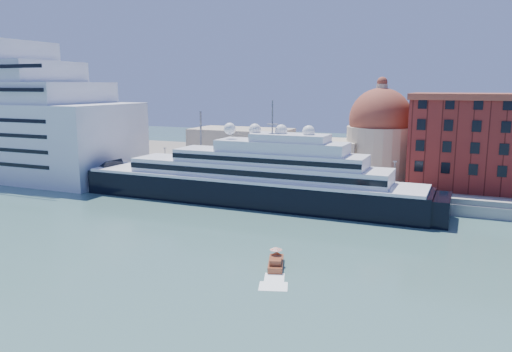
% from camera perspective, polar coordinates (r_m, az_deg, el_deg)
% --- Properties ---
extents(ground, '(400.00, 400.00, 0.00)m').
position_cam_1_polar(ground, '(96.40, -5.47, -6.08)').
color(ground, '#38615C').
rests_on(ground, ground).
extents(quay, '(180.00, 10.00, 2.50)m').
position_cam_1_polar(quay, '(126.03, 1.97, -1.53)').
color(quay, gray).
rests_on(quay, ground).
extents(land, '(260.00, 72.00, 2.00)m').
position_cam_1_polar(land, '(164.31, 7.19, 1.10)').
color(land, slate).
rests_on(land, ground).
extents(quay_fence, '(180.00, 0.10, 1.20)m').
position_cam_1_polar(quay_fence, '(121.56, 1.20, -1.08)').
color(quay_fence, slate).
rests_on(quay_fence, quay).
extents(superyacht, '(93.51, 12.96, 27.95)m').
position_cam_1_polar(superyacht, '(117.34, -2.22, -0.65)').
color(superyacht, black).
rests_on(superyacht, ground).
extents(service_barge, '(11.51, 6.54, 2.46)m').
position_cam_1_polar(service_barge, '(137.16, -17.87, -1.29)').
color(service_barge, white).
rests_on(service_barge, ground).
extents(water_taxi, '(4.14, 6.88, 3.10)m').
position_cam_1_polar(water_taxi, '(76.66, 2.28, -9.84)').
color(water_taxi, brown).
rests_on(water_taxi, ground).
extents(warehouse, '(43.00, 19.00, 23.25)m').
position_cam_1_polar(warehouse, '(133.76, 26.33, 3.53)').
color(warehouse, maroon).
rests_on(warehouse, land).
extents(church, '(66.00, 18.00, 25.50)m').
position_cam_1_polar(church, '(144.76, 7.80, 3.80)').
color(church, beige).
rests_on(church, land).
extents(lamp_posts, '(120.80, 2.40, 18.00)m').
position_cam_1_polar(lamp_posts, '(128.11, -3.58, 2.55)').
color(lamp_posts, slate).
rests_on(lamp_posts, quay).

